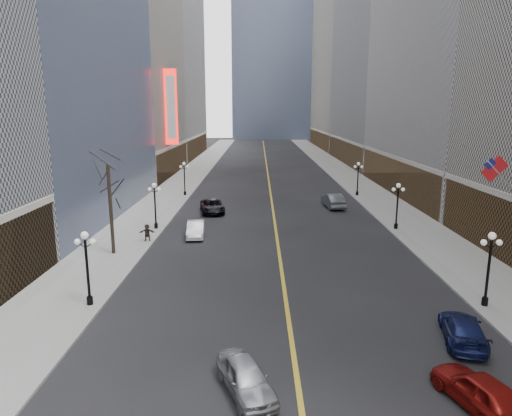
{
  "coord_description": "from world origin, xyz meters",
  "views": [
    {
      "loc": [
        -1.7,
        4.56,
        11.55
      ],
      "look_at": [
        -1.8,
        22.03,
        7.79
      ],
      "focal_mm": 32.0,
      "sensor_mm": 36.0,
      "label": 1
    }
  ],
  "objects_px": {
    "car_nb_near": "(246,378)",
    "car_nb_far": "(212,206)",
    "car_sb_near": "(463,329)",
    "car_sb_mid": "(480,391)",
    "car_nb_mid": "(196,229)",
    "streetlamp_west_2": "(155,201)",
    "car_sb_far": "(333,201)",
    "streetlamp_east_1": "(489,261)",
    "streetlamp_east_3": "(358,175)",
    "streetlamp_east_2": "(398,201)",
    "streetlamp_west_3": "(184,175)",
    "streetlamp_west_1": "(87,261)"
  },
  "relations": [
    {
      "from": "car_nb_near",
      "to": "car_nb_far",
      "type": "xyz_separation_m",
      "value": [
        -4.79,
        34.07,
        0.06
      ]
    },
    {
      "from": "car_sb_near",
      "to": "car_sb_mid",
      "type": "relative_size",
      "value": 1.09
    },
    {
      "from": "car_nb_near",
      "to": "car_nb_mid",
      "type": "height_order",
      "value": "car_nb_mid"
    },
    {
      "from": "car_nb_mid",
      "to": "car_sb_mid",
      "type": "height_order",
      "value": "car_sb_mid"
    },
    {
      "from": "streetlamp_west_2",
      "to": "car_sb_far",
      "type": "distance_m",
      "value": 21.92
    },
    {
      "from": "streetlamp_east_1",
      "to": "car_nb_mid",
      "type": "height_order",
      "value": "streetlamp_east_1"
    },
    {
      "from": "car_nb_near",
      "to": "car_sb_far",
      "type": "relative_size",
      "value": 0.79
    },
    {
      "from": "streetlamp_east_3",
      "to": "car_nb_far",
      "type": "bearing_deg",
      "value": -151.09
    },
    {
      "from": "streetlamp_east_2",
      "to": "car_sb_near",
      "type": "xyz_separation_m",
      "value": [
        -3.11,
        -22.06,
        -2.23
      ]
    },
    {
      "from": "streetlamp_east_2",
      "to": "streetlamp_west_3",
      "type": "distance_m",
      "value": 29.68
    },
    {
      "from": "streetlamp_east_2",
      "to": "car_nb_mid",
      "type": "bearing_deg",
      "value": -172.67
    },
    {
      "from": "streetlamp_west_2",
      "to": "streetlamp_west_3",
      "type": "relative_size",
      "value": 1.0
    },
    {
      "from": "car_sb_near",
      "to": "car_sb_mid",
      "type": "bearing_deg",
      "value": 86.2
    },
    {
      "from": "car_nb_far",
      "to": "car_sb_far",
      "type": "bearing_deg",
      "value": 0.79
    },
    {
      "from": "streetlamp_east_1",
      "to": "car_sb_far",
      "type": "relative_size",
      "value": 0.87
    },
    {
      "from": "car_sb_far",
      "to": "streetlamp_east_2",
      "type": "bearing_deg",
      "value": 107.27
    },
    {
      "from": "streetlamp_west_1",
      "to": "car_sb_mid",
      "type": "height_order",
      "value": "streetlamp_west_1"
    },
    {
      "from": "car_nb_mid",
      "to": "car_sb_near",
      "type": "distance_m",
      "value": 25.44
    },
    {
      "from": "streetlamp_east_3",
      "to": "car_sb_mid",
      "type": "xyz_separation_m",
      "value": [
        -4.77,
        -45.35,
        -2.17
      ]
    },
    {
      "from": "streetlamp_west_1",
      "to": "car_sb_near",
      "type": "distance_m",
      "value": 21.01
    },
    {
      "from": "streetlamp_east_3",
      "to": "car_nb_near",
      "type": "relative_size",
      "value": 1.11
    },
    {
      "from": "streetlamp_east_2",
      "to": "streetlamp_east_3",
      "type": "height_order",
      "value": "same"
    },
    {
      "from": "streetlamp_west_1",
      "to": "car_sb_near",
      "type": "relative_size",
      "value": 0.97
    },
    {
      "from": "streetlamp_west_2",
      "to": "car_sb_mid",
      "type": "relative_size",
      "value": 1.05
    },
    {
      "from": "car_nb_mid",
      "to": "car_sb_far",
      "type": "xyz_separation_m",
      "value": [
        14.86,
        13.03,
        0.14
      ]
    },
    {
      "from": "streetlamp_west_3",
      "to": "car_sb_far",
      "type": "distance_m",
      "value": 20.62
    },
    {
      "from": "streetlamp_west_2",
      "to": "car_sb_mid",
      "type": "distance_m",
      "value": 33.28
    },
    {
      "from": "car_nb_mid",
      "to": "car_nb_far",
      "type": "xyz_separation_m",
      "value": [
        0.55,
        10.1,
        0.04
      ]
    },
    {
      "from": "streetlamp_east_2",
      "to": "streetlamp_west_2",
      "type": "xyz_separation_m",
      "value": [
        -23.6,
        0.0,
        0.0
      ]
    },
    {
      "from": "streetlamp_west_1",
      "to": "car_nb_near",
      "type": "distance_m",
      "value": 12.96
    },
    {
      "from": "streetlamp_east_1",
      "to": "car_sb_near",
      "type": "relative_size",
      "value": 0.97
    },
    {
      "from": "car_sb_far",
      "to": "car_sb_mid",
      "type": "bearing_deg",
      "value": 83.77
    },
    {
      "from": "streetlamp_east_2",
      "to": "car_nb_far",
      "type": "relative_size",
      "value": 0.83
    },
    {
      "from": "car_sb_near",
      "to": "car_sb_far",
      "type": "xyz_separation_m",
      "value": [
        -1.38,
        32.6,
        0.18
      ]
    },
    {
      "from": "streetlamp_west_2",
      "to": "car_nb_near",
      "type": "distance_m",
      "value": 28.22
    },
    {
      "from": "streetlamp_east_1",
      "to": "streetlamp_east_3",
      "type": "xyz_separation_m",
      "value": [
        0.0,
        36.0,
        0.0
      ]
    },
    {
      "from": "streetlamp_east_1",
      "to": "car_sb_far",
      "type": "height_order",
      "value": "streetlamp_east_1"
    },
    {
      "from": "streetlamp_east_1",
      "to": "streetlamp_east_3",
      "type": "bearing_deg",
      "value": 90.0
    },
    {
      "from": "streetlamp_east_3",
      "to": "streetlamp_east_2",
      "type": "bearing_deg",
      "value": -90.0
    },
    {
      "from": "streetlamp_west_3",
      "to": "car_sb_mid",
      "type": "xyz_separation_m",
      "value": [
        18.83,
        -45.35,
        -2.17
      ]
    },
    {
      "from": "streetlamp_east_3",
      "to": "streetlamp_west_2",
      "type": "height_order",
      "value": "same"
    },
    {
      "from": "streetlamp_east_2",
      "to": "car_sb_far",
      "type": "relative_size",
      "value": 0.87
    },
    {
      "from": "streetlamp_east_2",
      "to": "streetlamp_east_3",
      "type": "xyz_separation_m",
      "value": [
        0.0,
        18.0,
        0.0
      ]
    },
    {
      "from": "streetlamp_east_3",
      "to": "car_sb_far",
      "type": "distance_m",
      "value": 8.95
    },
    {
      "from": "car_nb_near",
      "to": "car_sb_mid",
      "type": "distance_m",
      "value": 9.3
    },
    {
      "from": "streetlamp_east_1",
      "to": "car_sb_mid",
      "type": "height_order",
      "value": "streetlamp_east_1"
    },
    {
      "from": "streetlamp_east_1",
      "to": "car_nb_far",
      "type": "relative_size",
      "value": 0.83
    },
    {
      "from": "streetlamp_east_2",
      "to": "car_sb_mid",
      "type": "height_order",
      "value": "streetlamp_east_2"
    },
    {
      "from": "streetlamp_west_3",
      "to": "car_sb_far",
      "type": "relative_size",
      "value": 0.87
    },
    {
      "from": "streetlamp_west_3",
      "to": "car_sb_mid",
      "type": "distance_m",
      "value": 49.15
    }
  ]
}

